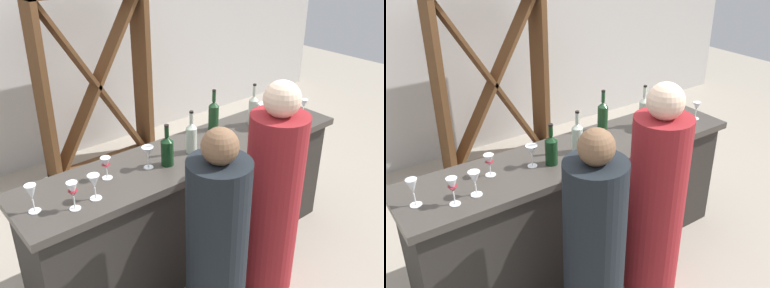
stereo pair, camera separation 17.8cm
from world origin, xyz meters
TOP-DOWN VIEW (x-y plane):
  - ground_plane at (0.00, 0.00)m, footprint 12.00×12.00m
  - back_wall at (0.00, 2.20)m, footprint 8.00×0.10m
  - bar_counter at (0.00, 0.00)m, footprint 2.46×0.56m
  - wine_rack at (0.14, 1.65)m, footprint 1.13×0.28m
  - wine_bottle_leftmost_dark_green at (-0.24, -0.05)m, footprint 0.08×0.08m
  - wine_bottle_second_left_clear_pale at (-0.01, -0.01)m, footprint 0.08×0.08m
  - wine_bottle_center_olive_green at (0.34, 0.17)m, footprint 0.08×0.08m
  - wine_bottle_second_right_clear_pale at (0.65, 0.06)m, footprint 0.07×0.07m
  - wine_glass_near_left at (-0.93, -0.13)m, footprint 0.06×0.06m
  - wine_glass_near_center at (-0.79, -0.11)m, footprint 0.07×0.07m
  - wine_glass_near_right at (1.08, -0.09)m, footprint 0.06×0.06m
  - wine_glass_far_left at (-1.11, -0.02)m, footprint 0.07×0.07m
  - wine_glass_far_center at (-0.36, -0.01)m, footprint 0.08×0.08m
  - wine_glass_far_right at (-0.63, 0.04)m, footprint 0.06×0.06m
  - water_pitcher at (0.68, -0.04)m, footprint 0.12×0.12m
  - person_left_guest at (-0.34, -0.64)m, footprint 0.39×0.39m
  - person_center_guest at (0.23, -0.54)m, footprint 0.40×0.40m

SIDE VIEW (x-z plane):
  - ground_plane at x=0.00m, z-range 0.00..0.00m
  - bar_counter at x=0.00m, z-range 0.00..0.91m
  - person_left_guest at x=-0.34m, z-range -0.06..1.34m
  - person_center_guest at x=0.23m, z-range -0.06..1.44m
  - wine_rack at x=0.14m, z-range 0.00..1.81m
  - water_pitcher at x=0.68m, z-range 0.91..1.09m
  - wine_glass_far_right at x=-0.63m, z-range 0.94..1.08m
  - wine_glass_near_right at x=1.08m, z-range 0.94..1.08m
  - wine_bottle_leftmost_dark_green at x=-0.24m, z-range 0.87..1.16m
  - wine_glass_near_center at x=-0.79m, z-range 0.94..1.09m
  - wine_glass_far_center at x=-0.36m, z-range 0.94..1.09m
  - wine_bottle_second_left_clear_pale at x=-0.01m, z-range 0.87..1.17m
  - wine_glass_near_left at x=-0.93m, z-range 0.94..1.11m
  - wine_glass_far_left at x=-1.11m, z-range 0.94..1.11m
  - wine_bottle_center_olive_green at x=0.34m, z-range 0.87..1.19m
  - wine_bottle_second_right_clear_pale at x=0.65m, z-range 0.87..1.19m
  - back_wall at x=0.00m, z-range 0.00..2.80m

